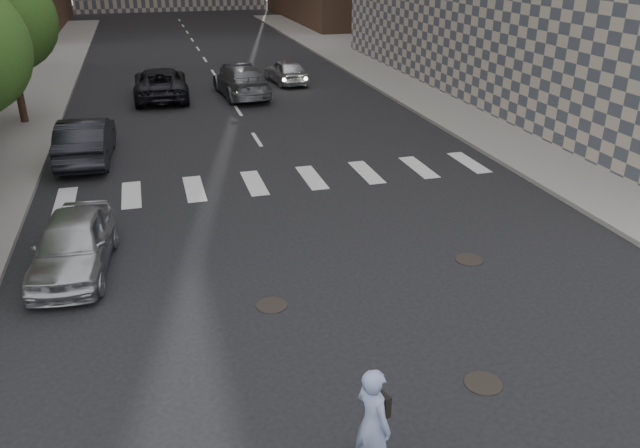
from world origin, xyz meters
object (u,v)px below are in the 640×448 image
at_px(tree_c, 6,15).
at_px(traffic_car_d, 286,71).
at_px(traffic_car_c, 161,83).
at_px(traffic_car_b, 241,81).
at_px(skateboarder, 373,423).
at_px(traffic_car_e, 237,76).
at_px(silver_sedan, 73,244).
at_px(traffic_car_a, 86,140).

height_order(tree_c, traffic_car_d, tree_c).
bearing_deg(traffic_car_c, traffic_car_b, 172.16).
distance_m(skateboarder, traffic_car_d, 29.14).
bearing_deg(traffic_car_e, tree_c, 26.18).
bearing_deg(skateboarder, traffic_car_e, 66.51).
relative_size(silver_sedan, traffic_car_d, 1.04).
xyz_separation_m(traffic_car_a, traffic_car_e, (7.26, 10.98, -0.11)).
xyz_separation_m(traffic_car_b, traffic_car_c, (-4.09, 0.67, -0.00)).
height_order(skateboarder, silver_sedan, skateboarder).
xyz_separation_m(skateboarder, traffic_car_c, (-1.87, 26.67, -0.25)).
distance_m(tree_c, skateboarder, 24.72).
bearing_deg(traffic_car_c, traffic_car_d, -162.67).
bearing_deg(silver_sedan, traffic_car_c, 87.14).
bearing_deg(traffic_car_a, skateboarder, 109.07).
relative_size(tree_c, traffic_car_e, 1.56).
relative_size(traffic_car_b, traffic_car_e, 1.28).
bearing_deg(skateboarder, traffic_car_a, 87.47).
xyz_separation_m(silver_sedan, traffic_car_c, (2.88, 18.55, 0.07)).
distance_m(silver_sedan, traffic_car_e, 21.09).
distance_m(traffic_car_b, traffic_car_d, 4.01).
distance_m(tree_c, traffic_car_d, 14.78).
height_order(traffic_car_a, traffic_car_d, traffic_car_a).
relative_size(skateboarder, traffic_car_e, 0.47).
xyz_separation_m(traffic_car_a, traffic_car_c, (3.09, 9.65, -0.02)).
xyz_separation_m(tree_c, traffic_car_a, (2.95, -6.12, -3.84)).
height_order(traffic_car_c, traffic_car_d, traffic_car_c).
distance_m(traffic_car_a, traffic_car_b, 11.49).
bearing_deg(skateboarder, silver_sedan, 101.54).
bearing_deg(traffic_car_a, traffic_car_e, -120.67).
distance_m(skateboarder, silver_sedan, 9.42).
bearing_deg(traffic_car_a, traffic_car_b, -125.83).
bearing_deg(traffic_car_b, traffic_car_a, 46.70).
bearing_deg(traffic_car_d, traffic_car_c, 9.47).
bearing_deg(traffic_car_d, tree_c, 16.53).
distance_m(traffic_car_a, traffic_car_d, 15.46).
height_order(traffic_car_a, traffic_car_b, traffic_car_a).
height_order(traffic_car_c, traffic_car_e, traffic_car_c).
bearing_deg(tree_c, traffic_car_a, -64.22).
xyz_separation_m(skateboarder, traffic_car_b, (2.21, 26.00, -0.25)).
bearing_deg(skateboarder, tree_c, 90.10).
height_order(skateboarder, traffic_car_a, skateboarder).
bearing_deg(traffic_car_d, traffic_car_a, 42.55).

